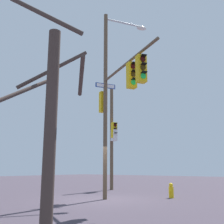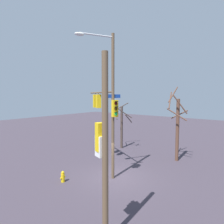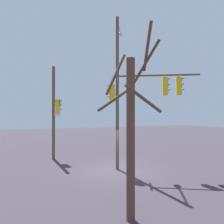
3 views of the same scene
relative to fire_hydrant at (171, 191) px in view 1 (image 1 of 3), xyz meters
The scene contains 5 objects.
ground_plane 3.59m from the fire_hydrant, 140.01° to the left, with size 80.00×80.00×0.00m, color #3C343E.
main_signal_pole_assembly 5.94m from the fire_hydrant, 157.57° to the left, with size 4.77×5.09×9.72m.
secondary_pole_assembly 6.83m from the fire_hydrant, 68.21° to the left, with size 0.46×0.77×7.24m.
fire_hydrant is the anchor object (origin of this frame).
bare_tree_across_street 9.56m from the fire_hydrant, 168.95° to the right, with size 2.34×2.34×4.95m.
Camera 1 is at (-10.05, -8.72, 1.45)m, focal length 43.24 mm.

